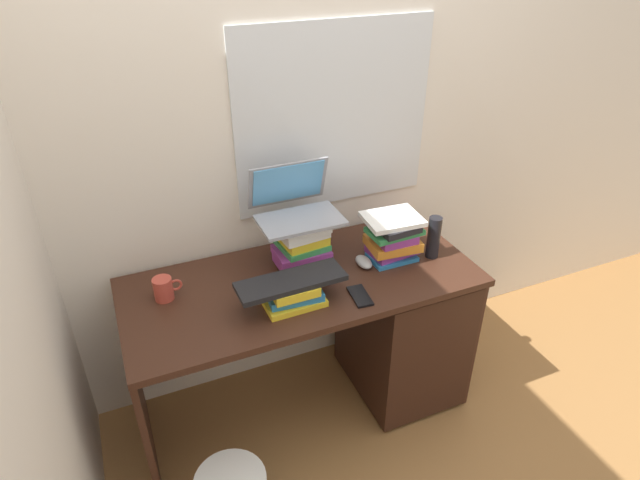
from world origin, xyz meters
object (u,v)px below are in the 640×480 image
(desk, at_px, (380,323))
(water_bottle, at_px, (434,237))
(computer_mouse, at_px, (364,262))
(book_stack_tall, at_px, (302,245))
(keyboard, at_px, (291,281))
(book_stack_keyboard_riser, at_px, (293,294))
(book_stack_side, at_px, (393,237))
(laptop, at_px, (295,204))
(cell_phone, at_px, (360,296))
(mug, at_px, (164,289))

(desk, height_order, water_bottle, water_bottle)
(computer_mouse, bearing_deg, water_bottle, -9.42)
(book_stack_tall, xyz_separation_m, keyboard, (-0.13, -0.22, -0.01))
(desk, xyz_separation_m, book_stack_keyboard_riser, (-0.46, -0.11, 0.39))
(book_stack_side, bearing_deg, computer_mouse, -177.11)
(book_stack_keyboard_riser, xyz_separation_m, laptop, (0.12, 0.28, 0.23))
(book_stack_tall, xyz_separation_m, computer_mouse, (0.25, -0.10, -0.09))
(desk, distance_m, water_bottle, 0.49)
(book_stack_keyboard_riser, height_order, laptop, laptop)
(book_stack_keyboard_riser, xyz_separation_m, cell_phone, (0.25, -0.07, -0.04))
(keyboard, xyz_separation_m, water_bottle, (0.69, 0.07, -0.01))
(book_stack_side, distance_m, cell_phone, 0.34)
(book_stack_tall, relative_size, cell_phone, 1.67)
(computer_mouse, distance_m, water_bottle, 0.33)
(book_stack_tall, bearing_deg, mug, 179.41)
(book_stack_side, bearing_deg, book_stack_keyboard_riser, -165.61)
(mug, bearing_deg, water_bottle, -7.71)
(book_stack_keyboard_riser, bearing_deg, laptop, 66.58)
(mug, height_order, cell_phone, mug)
(desk, distance_m, laptop, 0.73)
(book_stack_keyboard_riser, height_order, keyboard, keyboard)
(computer_mouse, relative_size, cell_phone, 0.76)
(book_stack_keyboard_riser, distance_m, cell_phone, 0.27)
(book_stack_keyboard_riser, height_order, water_bottle, water_bottle)
(laptop, bearing_deg, cell_phone, -69.14)
(book_stack_tall, bearing_deg, cell_phone, -65.99)
(laptop, height_order, computer_mouse, laptop)
(keyboard, bearing_deg, book_stack_keyboard_riser, 0.14)
(keyboard, relative_size, water_bottle, 2.18)
(book_stack_tall, bearing_deg, laptop, 93.87)
(desk, relative_size, water_bottle, 7.62)
(laptop, xyz_separation_m, mug, (-0.57, -0.05, -0.23))
(keyboard, bearing_deg, book_stack_tall, 57.69)
(book_stack_keyboard_riser, xyz_separation_m, keyboard, (-0.01, -0.00, 0.06))
(book_stack_tall, distance_m, cell_phone, 0.33)
(book_stack_tall, height_order, book_stack_keyboard_riser, book_stack_tall)
(desk, xyz_separation_m, cell_phone, (-0.21, -0.18, 0.35))
(mug, bearing_deg, computer_mouse, -7.06)
(book_stack_tall, distance_m, book_stack_side, 0.40)
(book_stack_side, relative_size, laptop, 0.73)
(book_stack_side, bearing_deg, water_bottle, -19.17)
(keyboard, relative_size, computer_mouse, 4.04)
(mug, distance_m, water_bottle, 1.15)
(book_stack_tall, relative_size, keyboard, 0.54)
(desk, bearing_deg, book_stack_keyboard_riser, -167.00)
(book_stack_tall, xyz_separation_m, cell_phone, (0.13, -0.29, -0.11))
(mug, height_order, water_bottle, water_bottle)
(computer_mouse, bearing_deg, cell_phone, -120.92)
(book_stack_tall, distance_m, book_stack_keyboard_riser, 0.26)
(water_bottle, bearing_deg, book_stack_keyboard_riser, -173.91)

